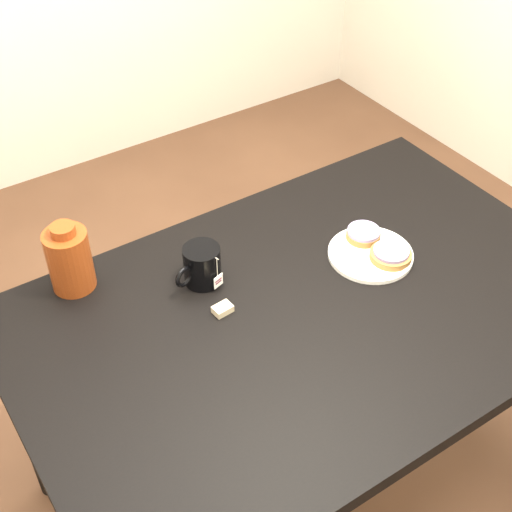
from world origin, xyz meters
The scene contains 8 objects.
ground_plane centered at (0.00, 0.00, 0.00)m, with size 4.00×4.00×0.00m, color brown.
table centered at (0.00, 0.00, 0.67)m, with size 1.40×0.90×0.75m.
plate centered at (0.24, 0.06, 0.76)m, with size 0.22×0.22×0.02m.
bagel_back centered at (0.26, 0.12, 0.78)m, with size 0.12×0.12×0.03m.
bagel_front centered at (0.27, 0.02, 0.77)m, with size 0.14×0.14×0.03m.
mug centered at (-0.17, 0.22, 0.80)m, with size 0.14×0.11×0.10m.
teabag_pouch centered at (-0.18, 0.10, 0.76)m, with size 0.04×0.03×0.02m, color #C6B793.
bagel_package centered at (-0.44, 0.38, 0.83)m, with size 0.13×0.13×0.18m.
Camera 1 is at (-0.77, -0.93, 1.95)m, focal length 50.00 mm.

